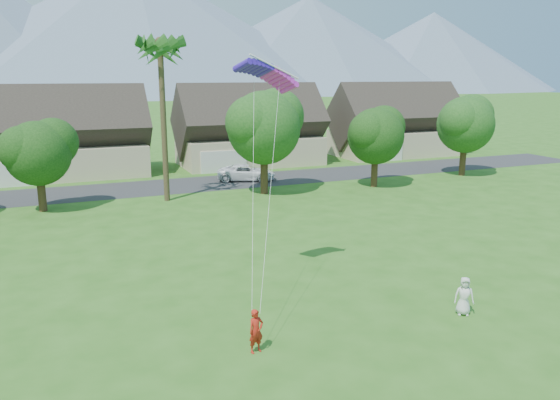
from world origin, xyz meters
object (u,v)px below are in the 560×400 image
kite_flyer (256,331)px  watcher (464,296)px  parafoil_kite (267,72)px  parked_car (246,173)px

kite_flyer → watcher: bearing=-16.4°
watcher → parafoil_kite: parafoil_kite is taller
parafoil_kite → watcher: bearing=-61.5°
kite_flyer → parafoil_kite: (2.81, 6.10, 8.99)m
parafoil_kite → kite_flyer: bearing=-130.1°
kite_flyer → parked_car: kite_flyer is taller
watcher → parked_car: 31.15m
parked_car → watcher: bearing=-161.2°
watcher → parked_car: (1.23, 31.13, -0.06)m
kite_flyer → watcher: watcher is taller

